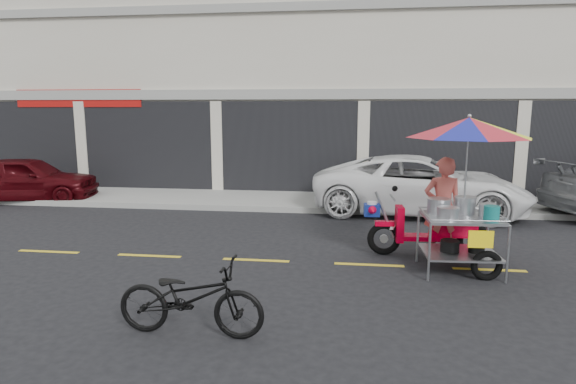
# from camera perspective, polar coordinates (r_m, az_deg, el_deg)

# --- Properties ---
(ground) EXTENTS (90.00, 90.00, 0.00)m
(ground) POSITION_cam_1_polar(r_m,az_deg,el_deg) (8.56, 9.58, -8.52)
(ground) COLOR black
(sidewalk) EXTENTS (45.00, 3.00, 0.15)m
(sidewalk) POSITION_cam_1_polar(r_m,az_deg,el_deg) (13.87, 8.81, -1.07)
(sidewalk) COLOR gray
(sidewalk) RESTS_ON ground
(shophouse_block) EXTENTS (36.00, 8.11, 10.40)m
(shophouse_block) POSITION_cam_1_polar(r_m,az_deg,el_deg) (19.04, 17.58, 14.12)
(shophouse_block) COLOR beige
(shophouse_block) RESTS_ON ground
(centerline) EXTENTS (42.00, 0.10, 0.01)m
(centerline) POSITION_cam_1_polar(r_m,az_deg,el_deg) (8.56, 9.59, -8.50)
(centerline) COLOR gold
(centerline) RESTS_ON ground
(maroon_sedan) EXTENTS (4.14, 2.33, 1.33)m
(maroon_sedan) POSITION_cam_1_polar(r_m,az_deg,el_deg) (15.89, -28.59, 1.38)
(maroon_sedan) COLOR #390409
(maroon_sedan) RESTS_ON ground
(white_pickup) EXTENTS (5.64, 3.10, 1.49)m
(white_pickup) POSITION_cam_1_polar(r_m,az_deg,el_deg) (12.77, 15.40, 0.81)
(white_pickup) COLOR white
(white_pickup) RESTS_ON ground
(near_bicycle) EXTENTS (1.80, 0.67, 0.94)m
(near_bicycle) POSITION_cam_1_polar(r_m,az_deg,el_deg) (5.95, -11.47, -12.17)
(near_bicycle) COLOR black
(near_bicycle) RESTS_ON ground
(food_vendor_rig) EXTENTS (2.65, 2.09, 2.61)m
(food_vendor_rig) POSITION_cam_1_polar(r_m,az_deg,el_deg) (8.57, 19.32, 2.32)
(food_vendor_rig) COLOR black
(food_vendor_rig) RESTS_ON ground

